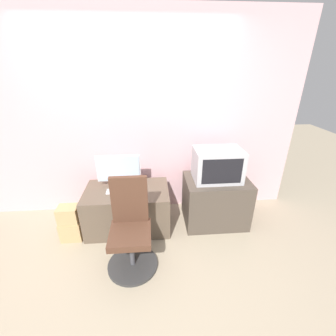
{
  "coord_description": "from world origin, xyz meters",
  "views": [
    {
      "loc": [
        0.21,
        -1.62,
        1.97
      ],
      "look_at": [
        0.41,
        0.91,
        0.8
      ],
      "focal_mm": 24.0,
      "sensor_mm": 36.0,
      "label": 1
    }
  ],
  "objects": [
    {
      "name": "cardboard_box_upper",
      "position": [
        -0.8,
        0.66,
        0.35
      ],
      "size": [
        0.23,
        0.18,
        0.21
      ],
      "color": "tan",
      "rests_on": "cardboard_box_lower"
    },
    {
      "name": "mouse",
      "position": [
        0.08,
        0.78,
        0.57
      ],
      "size": [
        0.06,
        0.04,
        0.04
      ],
      "color": "#4C4C51",
      "rests_on": "desk"
    },
    {
      "name": "desk",
      "position": [
        -0.12,
        0.85,
        0.27
      ],
      "size": [
        1.05,
        0.63,
        0.55
      ],
      "color": "brown",
      "rests_on": "ground_plane"
    },
    {
      "name": "ground_plane",
      "position": [
        0.0,
        0.0,
        0.0
      ],
      "size": [
        12.0,
        12.0,
        0.0
      ],
      "primitive_type": "plane",
      "color": "tan"
    },
    {
      "name": "main_monitor",
      "position": [
        -0.21,
        0.96,
        0.75
      ],
      "size": [
        0.55,
        0.23,
        0.42
      ],
      "color": "silver",
      "rests_on": "desk"
    },
    {
      "name": "office_chair",
      "position": [
        -0.03,
        0.22,
        0.4
      ],
      "size": [
        0.53,
        0.53,
        0.98
      ],
      "color": "#333333",
      "rests_on": "ground_plane"
    },
    {
      "name": "cardboard_box_lower",
      "position": [
        -0.8,
        0.66,
        0.12
      ],
      "size": [
        0.25,
        0.2,
        0.25
      ],
      "color": "tan",
      "rests_on": "ground_plane"
    },
    {
      "name": "side_stand",
      "position": [
        1.04,
        0.87,
        0.32
      ],
      "size": [
        0.81,
        0.58,
        0.64
      ],
      "color": "#4C4238",
      "rests_on": "ground_plane"
    },
    {
      "name": "crt_tv",
      "position": [
        1.03,
        0.88,
        0.84
      ],
      "size": [
        0.58,
        0.41,
        0.4
      ],
      "color": "#B7B7BC",
      "rests_on": "side_stand"
    },
    {
      "name": "wall_back",
      "position": [
        0.0,
        1.32,
        1.3
      ],
      "size": [
        4.4,
        0.05,
        2.6
      ],
      "color": "beige",
      "rests_on": "ground_plane"
    },
    {
      "name": "keyboard",
      "position": [
        -0.18,
        0.81,
        0.56
      ],
      "size": [
        0.36,
        0.11,
        0.01
      ],
      "color": "silver",
      "rests_on": "desk"
    }
  ]
}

